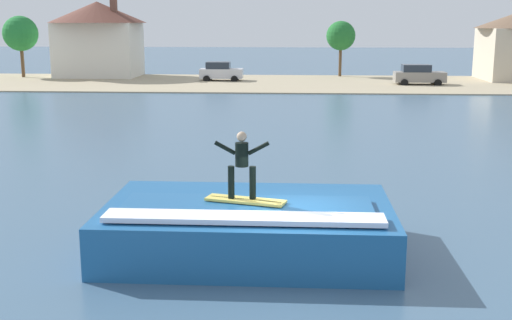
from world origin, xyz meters
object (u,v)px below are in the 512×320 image
(wave_crest, at_px, (248,227))
(car_near_shore, at_px, (221,72))
(car_far_shore, at_px, (419,75))
(tree_short_bushy, at_px, (341,36))
(surfer, at_px, (242,161))
(house_with_chimney, at_px, (98,34))
(surfboard, at_px, (246,200))
(tree_tall_bare, at_px, (20,34))

(wave_crest, height_order, car_near_shore, car_near_shore)
(car_far_shore, distance_m, tree_short_bushy, 11.06)
(tree_short_bushy, bearing_deg, wave_crest, -96.08)
(surfer, distance_m, car_near_shore, 47.18)
(surfer, height_order, house_with_chimney, house_with_chimney)
(surfer, relative_size, house_with_chimney, 0.17)
(car_near_shore, bearing_deg, tree_short_bushy, 25.87)
(surfer, bearing_deg, car_near_shore, 97.24)
(surfboard, xyz_separation_m, car_far_shore, (12.07, 44.10, -0.47))
(car_far_shore, distance_m, tree_tall_bare, 38.99)
(surfer, height_order, tree_short_bushy, tree_short_bushy)
(tree_tall_bare, bearing_deg, car_near_shore, -7.17)
(wave_crest, height_order, car_far_shore, car_far_shore)
(surfer, height_order, tree_tall_bare, tree_tall_bare)
(car_far_shore, relative_size, tree_tall_bare, 0.73)
(wave_crest, height_order, surfboard, surfboard)
(wave_crest, distance_m, surfboard, 0.80)
(house_with_chimney, height_order, tree_short_bushy, house_with_chimney)
(car_near_shore, xyz_separation_m, house_with_chimney, (-12.91, 4.00, 3.43))
(tree_tall_bare, bearing_deg, surfer, -61.94)
(car_near_shore, distance_m, car_far_shore, 18.31)
(wave_crest, relative_size, tree_short_bushy, 1.25)
(car_near_shore, height_order, house_with_chimney, house_with_chimney)
(surfboard, height_order, tree_tall_bare, tree_tall_bare)
(house_with_chimney, bearing_deg, surfboard, -69.56)
(car_near_shore, height_order, car_far_shore, same)
(surfboard, bearing_deg, car_far_shore, 74.69)
(tree_tall_bare, bearing_deg, wave_crest, -61.72)
(surfboard, distance_m, car_far_shore, 45.73)
(surfer, xyz_separation_m, car_near_shore, (-5.95, 46.79, -1.43))
(surfboard, relative_size, tree_tall_bare, 0.33)
(car_near_shore, xyz_separation_m, tree_tall_bare, (-20.36, 2.56, 3.47))
(car_far_shore, bearing_deg, house_with_chimney, 167.76)
(car_near_shore, relative_size, car_far_shore, 0.90)
(wave_crest, xyz_separation_m, tree_short_bushy, (5.57, 52.23, 3.51))
(house_with_chimney, xyz_separation_m, tree_tall_bare, (-7.45, -1.43, 0.04))
(house_with_chimney, bearing_deg, surfer, -69.63)
(surfboard, xyz_separation_m, car_near_shore, (-6.04, 46.84, -0.47))
(wave_crest, distance_m, tree_tall_bare, 55.93)
(car_far_shore, relative_size, house_with_chimney, 0.46)
(surfboard, relative_size, tree_short_bushy, 0.36)
(wave_crest, distance_m, car_near_shore, 46.98)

